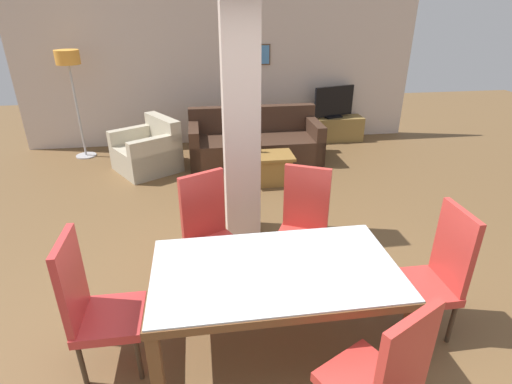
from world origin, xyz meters
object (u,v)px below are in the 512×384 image
object	(u,v)px
dining_table	(275,282)
dining_chair_near_right	(382,378)
tv_stand	(332,129)
tv_screen	(334,102)
floor_lamp	(69,67)
dining_chair_head_left	(94,303)
sofa	(255,144)
dining_chair_far_left	(210,230)
dining_chair_head_right	(436,271)
coffee_table	(268,168)
bottle	(259,146)
armchair	(148,153)
dining_chair_far_right	(303,222)

from	to	relation	value
dining_table	dining_chair_near_right	size ratio (longest dim) A/B	1.65
dining_chair_near_right	tv_stand	xyz separation A→B (m)	(1.62, 5.80, -0.32)
dining_chair_near_right	tv_screen	distance (m)	6.03
dining_table	floor_lamp	world-z (taller)	floor_lamp
dining_chair_head_left	sofa	bearing A→B (deg)	157.14
dining_chair_far_left	dining_chair_head_right	bearing A→B (deg)	126.14
coffee_table	tv_stand	xyz separation A→B (m)	(1.58, 1.83, 0.00)
dining_chair_far_left	floor_lamp	size ratio (longest dim) A/B	0.61
dining_chair_far_left	floor_lamp	world-z (taller)	floor_lamp
coffee_table	bottle	bearing A→B (deg)	133.10
dining_chair_head_left	armchair	size ratio (longest dim) A/B	0.91
dining_chair_near_right	sofa	bearing A→B (deg)	63.03
dining_chair_far_right	dining_chair_far_left	world-z (taller)	same
dining_chair_far_right	tv_screen	size ratio (longest dim) A/B	1.34
dining_chair_far_right	armchair	distance (m)	3.48
armchair	coffee_table	xyz separation A→B (m)	(1.79, -0.79, -0.06)
dining_chair_head_right	tv_screen	distance (m)	5.00
bottle	dining_chair_far_right	bearing A→B (deg)	-88.30
dining_chair_head_right	tv_stand	bearing A→B (deg)	-9.14
dining_chair_near_right	sofa	distance (m)	4.94
dining_chair_near_right	tv_stand	size ratio (longest dim) A/B	0.92
dining_chair_head_left	bottle	xyz separation A→B (m)	(1.66, 3.22, -0.02)
dining_table	tv_stand	xyz separation A→B (m)	(2.07, 4.93, -0.36)
bottle	tv_stand	size ratio (longest dim) A/B	0.20
dining_chair_far_right	dining_chair_head_right	bearing A→B (deg)	159.29
dining_chair_near_right	bottle	distance (m)	4.09
coffee_table	bottle	size ratio (longest dim) A/B	3.13
dining_chair_far_left	armchair	xyz separation A→B (m)	(-0.87, 3.00, -0.27)
dining_chair_head_right	floor_lamp	distance (m)	6.08
armchair	tv_stand	world-z (taller)	armchair
tv_stand	bottle	bearing A→B (deg)	-134.66
dining_chair_head_left	dining_chair_far_left	size ratio (longest dim) A/B	1.00
dining_table	armchair	bearing A→B (deg)	108.62
sofa	bottle	world-z (taller)	sofa
dining_chair_far_left	tv_screen	bearing A→B (deg)	-148.46
sofa	bottle	size ratio (longest dim) A/B	9.17
dining_chair_near_right	sofa	xyz separation A→B (m)	(-0.01, 4.94, -0.26)
dining_chair_far_right	coffee_table	distance (m)	2.23
coffee_table	tv_screen	size ratio (longest dim) A/B	0.92
bottle	dining_chair_far_left	bearing A→B (deg)	-109.28
dining_chair_head_left	tv_screen	bearing A→B (deg)	145.80
dining_chair_head_left	dining_chair_near_right	world-z (taller)	same
bottle	coffee_table	bearing A→B (deg)	-46.90
dining_chair_far_right	bottle	bearing A→B (deg)	-61.96
sofa	dining_chair_near_right	bearing A→B (deg)	90.13
dining_chair_far_right	tv_screen	world-z (taller)	dining_chair_far_right
tv_screen	dining_table	bearing A→B (deg)	51.57
bottle	tv_stand	distance (m)	2.43
dining_chair_head_left	coffee_table	distance (m)	3.58
sofa	coffee_table	size ratio (longest dim) A/B	2.93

